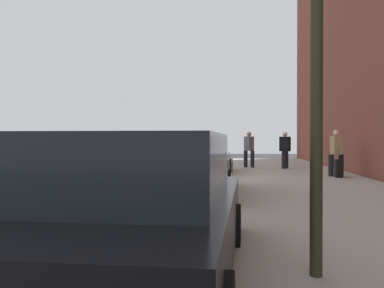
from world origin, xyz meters
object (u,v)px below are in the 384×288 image
Objects in this scene: parked_car_black at (139,212)px; pedestrian_black_coat at (285,149)px; parked_car_white at (207,157)px; pedestrian_tan_coat at (336,151)px; pedestrian_grey_coat at (249,148)px; parked_car_charcoal at (189,169)px; rolling_suitcase at (339,168)px.

parked_car_black is 15.71m from pedestrian_black_coat.
parked_car_white is (12.65, 0.16, -0.00)m from parked_car_black.
pedestrian_tan_coat is 0.99× the size of pedestrian_grey_coat.
pedestrian_tan_coat is at bearing -21.72° from parked_car_black.
parked_car_charcoal is at bearing 138.80° from pedestrian_tan_coat.
pedestrian_grey_coat reaches higher than rolling_suitcase.
pedestrian_grey_coat reaches higher than pedestrian_tan_coat.
parked_car_white is at bearing 0.70° from parked_car_black.
rolling_suitcase is at bearing 175.14° from pedestrian_tan_coat.
rolling_suitcase is at bearing -22.49° from parked_car_black.
parked_car_charcoal is 2.73× the size of pedestrian_black_coat.
parked_car_white is 4.88m from pedestrian_tan_coat.
pedestrian_grey_coat is 1.70× the size of rolling_suitcase.
pedestrian_black_coat reaches higher than parked_car_black.
pedestrian_black_coat is at bearing -20.06° from parked_car_charcoal.
pedestrian_tan_coat is at bearing -104.32° from parked_car_white.
rolling_suitcase is (4.84, -4.67, -0.29)m from parked_car_charcoal.
pedestrian_black_coat is (9.31, -3.40, 0.28)m from parked_car_charcoal.
parked_car_charcoal is 6.74m from rolling_suitcase.
pedestrian_black_coat is 1.68× the size of rolling_suitcase.
pedestrian_tan_coat reaches higher than parked_car_white.
pedestrian_black_coat is at bearing -109.95° from pedestrian_grey_coat.
parked_car_black is 11.80m from rolling_suitcase.
pedestrian_tan_coat is 5.36m from pedestrian_grey_coat.
rolling_suitcase is (-4.47, -1.27, -0.57)m from pedestrian_black_coat.
pedestrian_tan_coat is (11.45, -4.56, 0.27)m from parked_car_black.
pedestrian_black_coat is 0.99× the size of pedestrian_grey_coat.
pedestrian_tan_coat is (5.39, -4.72, 0.27)m from parked_car_charcoal.
parked_car_white is 2.60× the size of pedestrian_tan_coat.
parked_car_charcoal is 4.59× the size of rolling_suitcase.
parked_car_charcoal is (6.06, 0.16, 0.00)m from parked_car_black.
pedestrian_black_coat is (2.71, -3.40, 0.28)m from parked_car_white.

